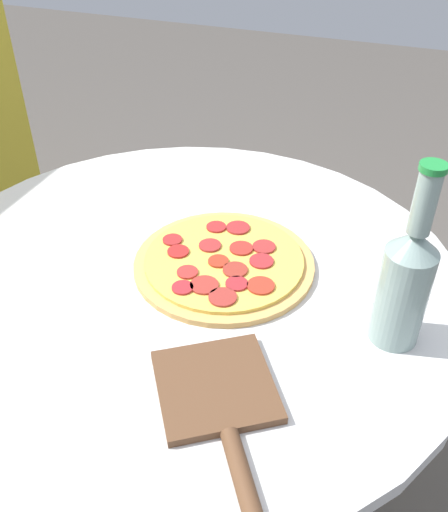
# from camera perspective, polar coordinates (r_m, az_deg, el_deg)

# --- Properties ---
(table) EXTENTS (0.89, 0.89, 0.77)m
(table) POSITION_cam_1_polar(r_m,az_deg,el_deg) (1.05, -3.74, -10.41)
(table) COLOR silver
(table) RESTS_ON ground_plane
(pizza) EXTENTS (0.29, 0.29, 0.02)m
(pizza) POSITION_cam_1_polar(r_m,az_deg,el_deg) (0.91, -0.00, -0.62)
(pizza) COLOR tan
(pizza) RESTS_ON table
(beer_bottle) EXTENTS (0.07, 0.07, 0.27)m
(beer_bottle) POSITION_cam_1_polar(r_m,az_deg,el_deg) (0.77, 17.69, -2.37)
(beer_bottle) COLOR gray
(beer_bottle) RESTS_ON table
(pizza_paddle) EXTENTS (0.27, 0.22, 0.02)m
(pizza_paddle) POSITION_cam_1_polar(r_m,az_deg,el_deg) (0.72, -0.38, -14.42)
(pizza_paddle) COLOR brown
(pizza_paddle) RESTS_ON table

